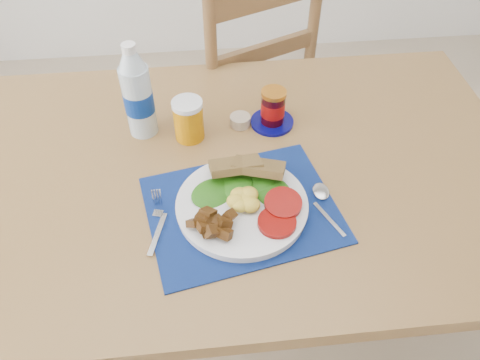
# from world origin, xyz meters

# --- Properties ---
(table) EXTENTS (1.40, 0.90, 0.75)m
(table) POSITION_xyz_m (0.00, 0.20, 0.67)
(table) COLOR brown
(table) RESTS_ON ground
(chair_far) EXTENTS (0.57, 0.56, 1.18)m
(chair_far) POSITION_xyz_m (0.08, 0.82, 0.59)
(chair_far) COLOR #54391E
(chair_far) RESTS_ON ground
(placemat) EXTENTS (0.46, 0.39, 0.00)m
(placemat) POSITION_xyz_m (-0.01, 0.06, 0.75)
(placemat) COLOR black
(placemat) RESTS_ON table
(breakfast_plate) EXTENTS (0.29, 0.29, 0.07)m
(breakfast_plate) POSITION_xyz_m (-0.02, 0.05, 0.77)
(breakfast_plate) COLOR silver
(breakfast_plate) RESTS_ON placemat
(fork) EXTENTS (0.04, 0.16, 0.00)m
(fork) POSITION_xyz_m (-0.19, 0.04, 0.76)
(fork) COLOR #B2B5BA
(fork) RESTS_ON placemat
(spoon) EXTENTS (0.05, 0.16, 0.00)m
(spoon) POSITION_xyz_m (0.17, 0.06, 0.76)
(spoon) COLOR #B2B5BA
(spoon) RESTS_ON placemat
(water_bottle) EXTENTS (0.07, 0.07, 0.25)m
(water_bottle) POSITION_xyz_m (-0.23, 0.35, 0.86)
(water_bottle) COLOR #ADBFCC
(water_bottle) RESTS_ON table
(juice_glass) EXTENTS (0.07, 0.07, 0.10)m
(juice_glass) POSITION_xyz_m (-0.12, 0.32, 0.80)
(juice_glass) COLOR #C27605
(juice_glass) RESTS_ON table
(ramekin) EXTENTS (0.05, 0.05, 0.03)m
(ramekin) POSITION_xyz_m (0.02, 0.35, 0.76)
(ramekin) COLOR tan
(ramekin) RESTS_ON table
(jam_on_saucer) EXTENTS (0.11, 0.11, 0.10)m
(jam_on_saucer) POSITION_xyz_m (0.10, 0.35, 0.80)
(jam_on_saucer) COLOR #050657
(jam_on_saucer) RESTS_ON table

